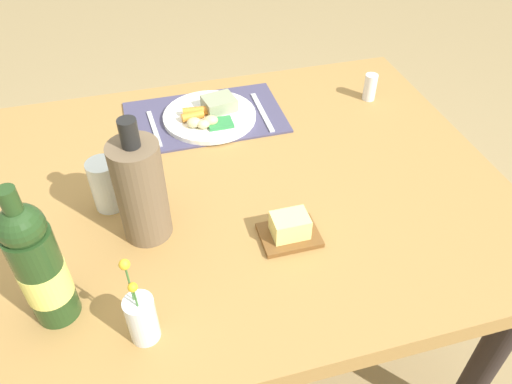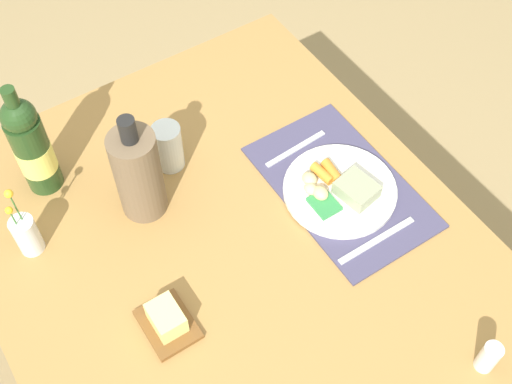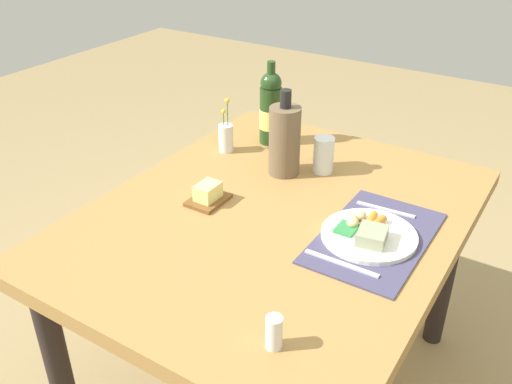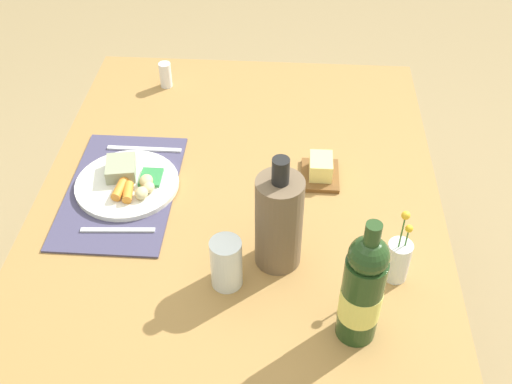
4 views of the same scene
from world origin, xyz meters
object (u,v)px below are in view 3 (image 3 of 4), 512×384
Objects in this scene: butter_dish at (208,195)px; dinner_plate at (368,233)px; salt_shaker at (274,332)px; wine_bottle at (271,109)px; cooler_bottle at (285,140)px; flower_vase at (226,137)px; water_tumbler at (325,157)px; knife at (385,210)px; fork at (341,263)px; dining_table at (275,238)px.

dinner_plate is at bearing -81.49° from butter_dish.
wine_bottle is at bearing 31.51° from salt_shaker.
dinner_plate is 0.86× the size of wine_bottle.
cooler_bottle is at bearing 60.96° from dinner_plate.
flower_vase is at bearing 26.24° from butter_dish.
cooler_bottle is (-0.08, 0.12, 0.07)m from water_tumbler.
wine_bottle is (0.11, 0.29, 0.08)m from water_tumbler.
fork is at bearing 176.36° from knife.
wine_bottle reaches higher than salt_shaker.
water_tumbler reaches higher than butter_dish.
dining_table is at bearing -155.34° from cooler_bottle.
water_tumbler is at bearing -30.01° from butter_dish.
water_tumbler is at bearing -83.63° from flower_vase.
dinner_plate is at bearing -136.34° from water_tumbler.
flower_vase is 0.20m from wine_bottle.
cooler_bottle reaches higher than fork.
fork is at bearing -99.06° from butter_dish.
fork is 1.16× the size of knife.
dinner_plate is at bearing -179.81° from knife.
salt_shaker is at bearing -151.64° from cooler_bottle.
knife is 0.31m from water_tumbler.
water_tumbler is (0.14, 0.28, 0.05)m from knife.
knife is (0.32, 0.00, 0.00)m from fork.
wine_bottle is at bearing 7.84° from butter_dish.
wine_bottle is at bearing 62.40° from knife.
cooler_bottle is 0.82m from salt_shaker.
knife reaches higher than dining_table.
salt_shaker is (-0.91, -0.56, -0.09)m from wine_bottle.
salt_shaker is at bearing -148.49° from wine_bottle.
water_tumbler is (0.30, 0.29, 0.04)m from dinner_plate.
flower_vase is (-0.04, 0.38, 0.00)m from water_tumbler.
knife is 0.63m from wine_bottle.
wine_bottle is (0.16, -0.10, 0.08)m from flower_vase.
water_tumbler reaches higher than dining_table.
salt_shaker is at bearing 176.12° from knife.
water_tumbler is at bearing -111.68° from wine_bottle.
salt_shaker is at bearing -130.62° from butter_dish.
dining_table is at bearing -147.00° from wine_bottle.
flower_vase is (0.09, 0.66, 0.05)m from knife.
wine_bottle reaches higher than dinner_plate.
cooler_bottle reaches higher than dining_table.
fork is (-0.14, -0.28, 0.10)m from dining_table.
flower_vase reaches higher than fork.
flower_vase is (0.41, 0.66, 0.05)m from fork.
flower_vase is (0.33, 0.16, 0.03)m from butter_dish.
salt_shaker is (-0.66, 0.00, 0.03)m from knife.
salt_shaker is at bearing -161.08° from water_tumbler.
water_tumbler is at bearing -0.88° from dining_table.
butter_dish is 0.51m from wine_bottle.
wine_bottle reaches higher than water_tumbler.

